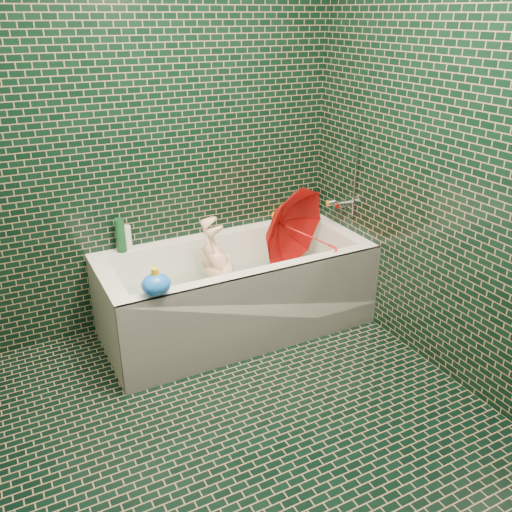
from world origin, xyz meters
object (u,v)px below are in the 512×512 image
bathtub (237,299)px  rubber_duck (279,214)px  child (228,290)px  umbrella (306,235)px  bath_toy (156,284)px

bathtub → rubber_duck: (0.51, 0.36, 0.39)m
bathtub → child: bearing=-161.9°
umbrella → bath_toy: (-1.10, -0.27, 0.03)m
child → umbrella: bearing=101.1°
bathtub → child: (-0.08, -0.02, 0.10)m
umbrella → rubber_duck: (0.03, 0.42, 0.01)m
rubber_duck → bath_toy: (-1.13, -0.69, 0.02)m
child → rubber_duck: size_ratio=7.00×
bathtub → rubber_duck: rubber_duck is taller
child → bath_toy: (-0.54, -0.30, 0.31)m
bathtub → bath_toy: 0.81m
child → rubber_duck: (0.58, 0.39, 0.29)m
bath_toy → bathtub: bearing=23.3°
umbrella → rubber_duck: bearing=64.9°
umbrella → bathtub: bearing=152.7°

